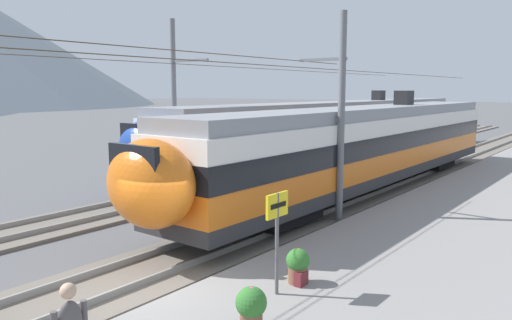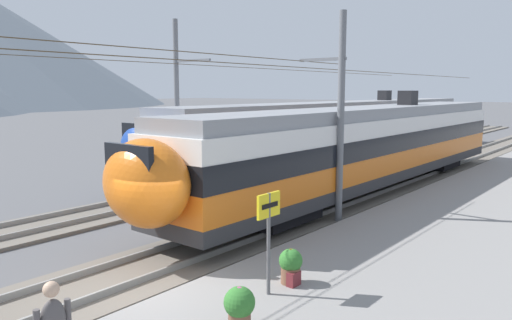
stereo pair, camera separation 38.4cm
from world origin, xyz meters
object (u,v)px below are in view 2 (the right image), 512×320
catenary_mast_mid (338,115)px  handbag_near_sign (294,278)px  train_near_platform (368,144)px  platform_sign (269,221)px  potted_plant_platform_edge (291,264)px  potted_plant_by_shelter (239,306)px  catenary_mast_far_side (179,101)px  train_far_track (347,126)px

catenary_mast_mid → handbag_near_sign: catenary_mast_mid is taller
train_near_platform → platform_sign: train_near_platform is taller
potted_plant_platform_edge → potted_plant_by_shelter: (-2.36, -0.56, 0.03)m
catenary_mast_far_side → handbag_near_sign: 14.30m
catenary_mast_mid → catenary_mast_far_side: (1.23, 9.22, 0.35)m
catenary_mast_mid → potted_plant_platform_edge: bearing=-158.7°
train_far_track → potted_plant_platform_edge: 22.31m
catenary_mast_far_side → platform_sign: bearing=-124.9°
train_near_platform → handbag_near_sign: (-11.22, -3.90, -1.71)m
potted_plant_platform_edge → train_far_track: bearing=25.7°
catenary_mast_mid → platform_sign: size_ratio=17.96×
potted_plant_platform_edge → train_near_platform: bearing=18.6°
potted_plant_by_shelter → train_far_track: bearing=24.5°
train_near_platform → handbag_near_sign: train_near_platform is taller
train_near_platform → potted_plant_platform_edge: (-11.14, -3.76, -1.44)m
catenary_mast_far_side → handbag_near_sign: (-7.37, -11.72, -3.58)m
handbag_near_sign → potted_plant_by_shelter: potted_plant_by_shelter is taller
platform_sign → handbag_near_sign: size_ratio=4.85×
platform_sign → potted_plant_platform_edge: (0.78, -0.01, -1.15)m
handbag_near_sign → platform_sign: bearing=167.8°
handbag_near_sign → catenary_mast_mid: bearing=22.2°
platform_sign → potted_plant_by_shelter: bearing=-160.0°
train_far_track → platform_sign: 22.96m
train_near_platform → potted_plant_by_shelter: (-13.50, -4.32, -1.41)m
train_far_track → potted_plant_platform_edge: train_far_track is taller
train_near_platform → catenary_mast_far_side: (-3.85, 7.83, 1.86)m
train_near_platform → train_far_track: 10.69m
catenary_mast_mid → platform_sign: (-6.84, -2.35, -1.81)m
train_near_platform → catenary_mast_far_side: bearing=116.2°
train_far_track → catenary_mast_mid: 15.86m
catenary_mast_far_side → handbag_near_sign: bearing=-122.1°
handbag_near_sign → potted_plant_platform_edge: 0.31m
handbag_near_sign → potted_plant_platform_edge: potted_plant_platform_edge is taller
catenary_mast_far_side → platform_sign: (-8.07, -11.57, -2.16)m
train_near_platform → potted_plant_platform_edge: bearing=-161.4°
train_far_track → handbag_near_sign: 22.46m
potted_plant_by_shelter → train_near_platform: bearing=17.7°
platform_sign → train_near_platform: bearing=17.4°
catenary_mast_mid → potted_plant_platform_edge: size_ratio=49.61×
catenary_mast_far_side → potted_plant_by_shelter: size_ratio=47.74×
potted_plant_platform_edge → potted_plant_by_shelter: bearing=-166.6°
catenary_mast_mid → potted_plant_platform_edge: catenary_mast_mid is taller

